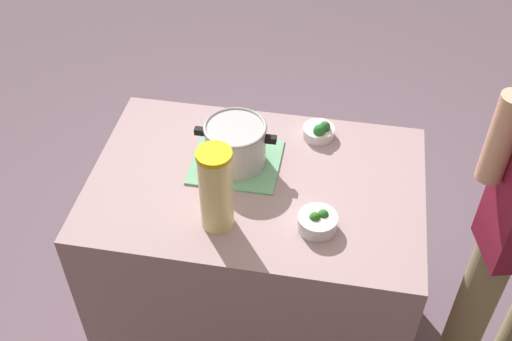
{
  "coord_description": "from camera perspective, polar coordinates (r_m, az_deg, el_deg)",
  "views": [
    {
      "loc": [
        0.27,
        -1.54,
        2.44
      ],
      "look_at": [
        0.0,
        0.0,
        0.94
      ],
      "focal_mm": 44.3,
      "sensor_mm": 36.0,
      "label": 1
    }
  ],
  "objects": [
    {
      "name": "broccoli_bowl_center",
      "position": [
        2.03,
        5.58,
        -4.62
      ],
      "size": [
        0.13,
        0.13,
        0.07
      ],
      "color": "silver",
      "rests_on": "counter_slab"
    },
    {
      "name": "lemonade_pitcher",
      "position": [
        1.95,
        -3.64,
        -1.7
      ],
      "size": [
        0.11,
        0.11,
        0.31
      ],
      "color": "#F5E190",
      "rests_on": "counter_slab"
    },
    {
      "name": "broccoli_bowl_front",
      "position": [
        2.36,
        5.73,
        3.54
      ],
      "size": [
        0.12,
        0.12,
        0.07
      ],
      "color": "silver",
      "rests_on": "counter_slab"
    },
    {
      "name": "dish_cloth",
      "position": [
        2.26,
        -1.81,
        0.77
      ],
      "size": [
        0.31,
        0.28,
        0.01
      ],
      "primitive_type": "cube",
      "color": "#74B788",
      "rests_on": "counter_slab"
    },
    {
      "name": "ground_plane",
      "position": [
        2.89,
        0.0,
        -13.65
      ],
      "size": [
        8.0,
        8.0,
        0.0
      ],
      "primitive_type": "plane",
      "color": "slate"
    },
    {
      "name": "cooking_pot",
      "position": [
        2.2,
        -1.86,
        2.46
      ],
      "size": [
        0.29,
        0.22,
        0.16
      ],
      "color": "#B7B7BC",
      "rests_on": "dish_cloth"
    },
    {
      "name": "counter_slab",
      "position": [
        2.53,
        0.0,
        -8.17
      ],
      "size": [
        1.16,
        0.77,
        0.89
      ],
      "primitive_type": "cube",
      "color": "#A88A8F",
      "rests_on": "ground_plane"
    }
  ]
}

